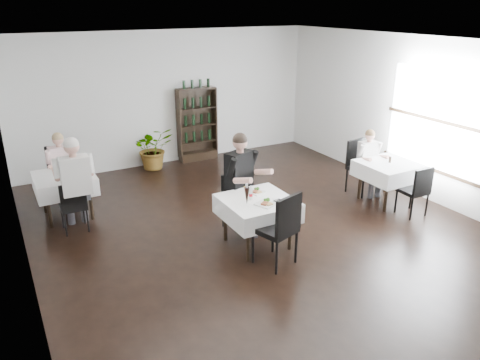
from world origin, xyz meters
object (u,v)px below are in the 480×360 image
(wine_shelf, at_px, (197,125))
(main_table, at_px, (257,208))
(diner_main, at_px, (244,175))
(potted_tree, at_px, (153,148))

(wine_shelf, height_order, main_table, wine_shelf)
(main_table, bearing_deg, diner_main, 81.95)
(main_table, height_order, diner_main, diner_main)
(wine_shelf, height_order, diner_main, wine_shelf)
(potted_tree, xyz_separation_m, diner_main, (0.32, -3.62, 0.47))
(diner_main, bearing_deg, potted_tree, 95.04)
(wine_shelf, distance_m, diner_main, 3.82)
(wine_shelf, xyz_separation_m, diner_main, (-0.82, -3.73, 0.11))
(main_table, distance_m, potted_tree, 4.21)
(diner_main, bearing_deg, main_table, -98.05)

